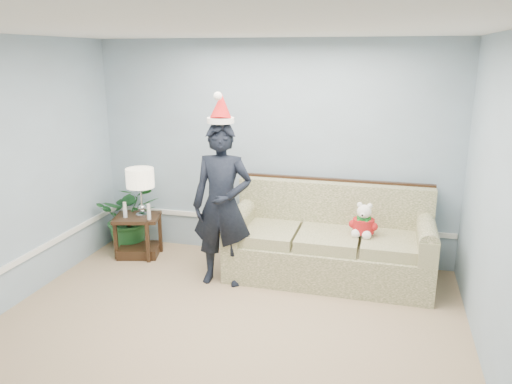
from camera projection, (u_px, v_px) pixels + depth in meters
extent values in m
cube|color=tan|center=(204.00, 364.00, 4.20)|extent=(4.50, 5.00, 0.02)
cube|color=white|center=(193.00, 25.00, 3.47)|extent=(4.50, 5.00, 0.02)
cube|color=#859AAA|center=(272.00, 151.00, 6.18)|extent=(4.50, 0.02, 2.70)
cube|color=white|center=(271.00, 221.00, 6.39)|extent=(4.48, 0.03, 0.06)
cube|color=#495628|center=(328.00, 260.00, 5.77)|extent=(2.30, 0.99, 0.44)
cube|color=#495628|center=(268.00, 233.00, 5.82)|extent=(0.68, 0.79, 0.13)
cube|color=#495628|center=(329.00, 238.00, 5.64)|extent=(0.68, 0.79, 0.13)
cube|color=#495628|center=(393.00, 244.00, 5.47)|extent=(0.68, 0.79, 0.13)
cube|color=#495628|center=(334.00, 207.00, 5.97)|extent=(2.29, 0.23, 0.61)
cube|color=black|center=(335.00, 181.00, 5.96)|extent=(2.29, 0.07, 0.05)
cube|color=#495628|center=(241.00, 223.00, 5.93)|extent=(0.20, 0.98, 0.26)
cube|color=#495628|center=(426.00, 240.00, 5.42)|extent=(0.20, 0.98, 0.26)
cube|color=#372114|center=(137.00, 218.00, 6.33)|extent=(0.65, 0.59, 0.04)
cube|color=#372114|center=(139.00, 250.00, 6.45)|extent=(0.59, 0.52, 0.12)
cube|color=#372114|center=(116.00, 239.00, 6.28)|extent=(0.05, 0.05, 0.53)
cube|color=#372114|center=(148.00, 242.00, 6.17)|extent=(0.05, 0.05, 0.53)
cube|color=#372114|center=(130.00, 230.00, 6.61)|extent=(0.05, 0.05, 0.53)
cube|color=#372114|center=(160.00, 233.00, 6.50)|extent=(0.05, 0.05, 0.53)
cylinder|color=silver|center=(142.00, 215.00, 6.31)|extent=(0.16, 0.16, 0.03)
sphere|color=silver|center=(142.00, 208.00, 6.29)|extent=(0.10, 0.10, 0.10)
cylinder|color=silver|center=(141.00, 196.00, 6.25)|extent=(0.03, 0.03, 0.35)
cylinder|color=#FFF0CB|center=(140.00, 178.00, 6.19)|extent=(0.35, 0.35, 0.24)
cylinder|color=silver|center=(125.00, 213.00, 6.25)|extent=(0.05, 0.05, 0.11)
cylinder|color=white|center=(125.00, 206.00, 6.23)|extent=(0.04, 0.04, 0.09)
cylinder|color=silver|center=(149.00, 215.00, 6.17)|extent=(0.05, 0.05, 0.11)
cylinder|color=white|center=(149.00, 208.00, 6.15)|extent=(0.04, 0.04, 0.09)
imported|color=#225E2B|center=(130.00, 216.00, 6.59)|extent=(0.99, 0.93, 0.88)
imported|color=black|center=(222.00, 205.00, 5.47)|extent=(0.69, 0.47, 1.82)
cylinder|color=white|center=(221.00, 120.00, 5.22)|extent=(0.33, 0.33, 0.06)
cone|color=red|center=(221.00, 106.00, 5.20)|extent=(0.28, 0.34, 0.34)
sphere|color=white|center=(218.00, 96.00, 5.08)|extent=(0.09, 0.09, 0.09)
sphere|color=white|center=(363.00, 226.00, 5.52)|extent=(0.22, 0.22, 0.22)
cylinder|color=red|center=(363.00, 226.00, 5.52)|extent=(0.27, 0.27, 0.16)
cylinder|color=#127022|center=(364.00, 218.00, 5.50)|extent=(0.18, 0.18, 0.03)
sphere|color=white|center=(357.00, 234.00, 5.46)|extent=(0.10, 0.10, 0.10)
sphere|color=white|center=(368.00, 235.00, 5.43)|extent=(0.10, 0.10, 0.10)
sphere|color=white|center=(364.00, 212.00, 5.47)|extent=(0.16, 0.16, 0.16)
sphere|color=black|center=(364.00, 215.00, 5.39)|extent=(0.02, 0.02, 0.02)
sphere|color=white|center=(360.00, 205.00, 5.47)|extent=(0.06, 0.06, 0.06)
sphere|color=white|center=(370.00, 206.00, 5.45)|extent=(0.06, 0.06, 0.06)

